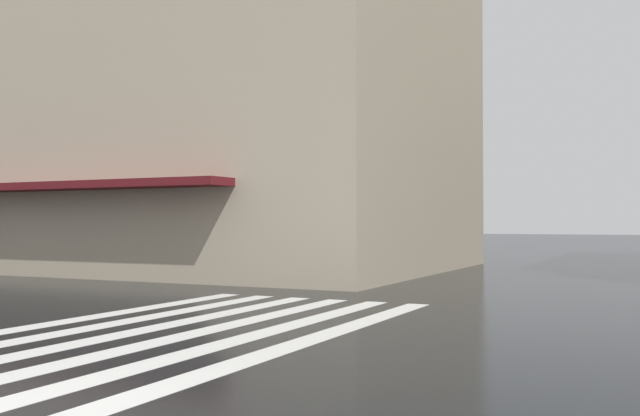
# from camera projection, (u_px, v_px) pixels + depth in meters

# --- Properties ---
(zebra_crossing) EXTENTS (13.00, 5.50, 0.01)m
(zebra_crossing) POSITION_uv_depth(u_px,v_px,m) (138.00, 338.00, 11.28)
(zebra_crossing) COLOR silver
(zebra_crossing) RESTS_ON ground_plane
(haussmann_block_mid) EXTENTS (15.62, 25.38, 21.30)m
(haussmann_block_mid) POSITION_uv_depth(u_px,v_px,m) (153.00, 26.00, 31.12)
(haussmann_block_mid) COLOR tan
(haussmann_block_mid) RESTS_ON ground_plane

